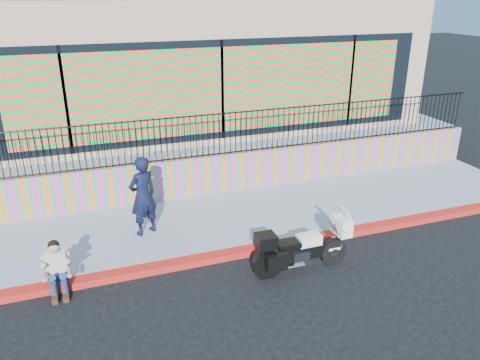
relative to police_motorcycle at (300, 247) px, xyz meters
name	(u,v)px	position (x,y,z in m)	size (l,w,h in m)	color
ground	(278,248)	(-0.04, 0.97, -0.55)	(90.00, 90.00, 0.00)	black
red_curb	(278,245)	(-0.04, 0.97, -0.48)	(16.00, 0.30, 0.15)	red
sidewalk	(252,215)	(-0.04, 2.62, -0.48)	(16.00, 3.00, 0.15)	#8F97AC
mural_wall	(233,172)	(-0.04, 4.22, 0.15)	(16.00, 0.20, 1.10)	#FB42AC
metal_fence	(232,133)	(-0.04, 4.22, 1.30)	(15.80, 0.04, 1.20)	black
elevated_platform	(190,128)	(-0.04, 9.32, 0.07)	(16.00, 10.00, 1.25)	#8F97AC
storefront_building	(188,58)	(-0.04, 9.10, 2.69)	(14.00, 8.06, 4.00)	tan
police_motorcycle	(300,247)	(0.00, 0.00, 0.00)	(2.13, 0.70, 1.32)	black
police_officer	(143,196)	(-2.82, 2.46, 0.55)	(0.70, 0.46, 1.91)	black
seated_man	(58,273)	(-4.75, 0.85, -0.10)	(0.54, 0.71, 1.06)	navy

